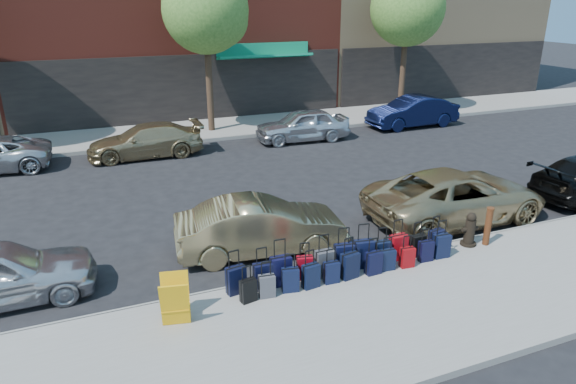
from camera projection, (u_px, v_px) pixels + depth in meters
name	position (u px, v px, depth m)	size (l,w,h in m)	color
ground	(272.00, 204.00, 15.98)	(120.00, 120.00, 0.00)	black
sidewalk_near	(384.00, 313.00, 10.32)	(60.00, 4.00, 0.15)	gray
sidewalk_far	(199.00, 130.00, 24.61)	(60.00, 4.00, 0.15)	gray
curb_near	(338.00, 267.00, 12.07)	(60.00, 0.08, 0.15)	gray
curb_far	(209.00, 140.00, 22.86)	(60.00, 0.08, 0.15)	gray
tree_center	(209.00, 12.00, 22.51)	(3.80, 3.80, 7.27)	black
tree_right	(410.00, 10.00, 26.21)	(3.80, 3.80, 7.27)	black
suitcase_front_0	(236.00, 280.00, 10.79)	(0.43, 0.28, 0.97)	black
suitcase_front_1	(263.00, 276.00, 10.95)	(0.40, 0.23, 0.95)	black
suitcase_front_2	(281.00, 271.00, 11.09)	(0.45, 0.25, 1.07)	black
suitcase_front_3	(305.00, 267.00, 11.36)	(0.39, 0.27, 0.86)	maroon
suitcase_front_4	(325.00, 263.00, 11.45)	(0.41, 0.23, 0.99)	#3D3E43
suitcase_front_5	(344.00, 258.00, 11.65)	(0.47, 0.30, 1.06)	black
suitcase_front_6	(364.00, 254.00, 11.83)	(0.48, 0.31, 1.07)	black
suitcase_front_7	(382.00, 252.00, 12.02)	(0.39, 0.23, 0.89)	black
suitcase_front_8	(398.00, 247.00, 12.19)	(0.42, 0.24, 1.00)	maroon
suitcase_front_9	(418.00, 245.00, 12.37)	(0.36, 0.21, 0.87)	black
suitcase_front_10	(436.00, 241.00, 12.54)	(0.42, 0.28, 0.94)	black
suitcase_back_0	(248.00, 291.00, 10.50)	(0.36, 0.25, 0.79)	black
suitcase_back_1	(267.00, 286.00, 10.66)	(0.35, 0.23, 0.80)	#424247
suitcase_back_2	(290.00, 280.00, 10.87)	(0.39, 0.27, 0.85)	black
suitcase_back_3	(311.00, 276.00, 11.01)	(0.39, 0.26, 0.87)	black
suitcase_back_4	(331.00, 272.00, 11.20)	(0.34, 0.21, 0.79)	black
suitcase_back_5	(350.00, 265.00, 11.38)	(0.44, 0.30, 0.96)	black
suitcase_back_6	(374.00, 263.00, 11.56)	(0.37, 0.22, 0.86)	black
suitcase_back_7	(388.00, 260.00, 11.74)	(0.35, 0.22, 0.80)	black
suitcase_back_8	(407.00, 257.00, 11.86)	(0.34, 0.22, 0.78)	maroon
suitcase_back_9	(426.00, 251.00, 12.14)	(0.35, 0.22, 0.81)	black
suitcase_back_10	(441.00, 246.00, 12.29)	(0.40, 0.25, 0.94)	black
fire_hydrant	(470.00, 230.00, 12.87)	(0.45, 0.40, 0.88)	black
bollard	(488.00, 226.00, 12.85)	(0.19, 0.19, 1.00)	#38190C
display_rack	(175.00, 301.00, 9.75)	(0.64, 0.68, 0.95)	#EDA70D
car_near_1	(261.00, 227.00, 12.73)	(1.47, 4.22, 1.39)	tan
car_near_2	(456.00, 196.00, 14.57)	(2.45, 5.32, 1.48)	tan
car_far_1	(145.00, 141.00, 20.53)	(1.84, 4.52, 1.31)	tan
car_far_2	(302.00, 125.00, 22.82)	(1.68, 4.19, 1.43)	silver
car_far_3	(412.00, 112.00, 25.29)	(1.59, 4.55, 1.50)	#0C1336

